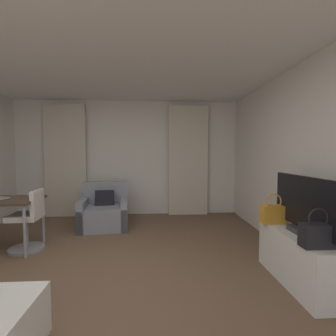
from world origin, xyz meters
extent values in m
plane|color=brown|center=(0.00, 0.00, 0.00)|extent=(12.00, 12.00, 0.00)
cube|color=silver|center=(0.00, 3.03, 1.30)|extent=(5.12, 0.06, 2.60)
cube|color=silver|center=(2.53, 0.00, 1.30)|extent=(0.06, 6.12, 2.60)
cube|color=white|center=(0.00, 0.00, 2.63)|extent=(5.12, 6.12, 0.06)
cube|color=beige|center=(-1.38, 2.90, 1.25)|extent=(0.90, 0.06, 2.50)
cube|color=beige|center=(1.38, 2.90, 1.25)|extent=(0.90, 0.06, 2.50)
cube|color=gray|center=(-0.36, 2.02, 0.21)|extent=(0.96, 0.90, 0.41)
cube|color=gray|center=(-0.39, 2.36, 0.63)|extent=(0.89, 0.23, 0.43)
cube|color=gray|center=(0.02, 2.06, 0.28)|extent=(0.20, 0.82, 0.55)
cube|color=gray|center=(-0.74, 1.98, 0.28)|extent=(0.20, 0.82, 0.55)
cube|color=black|center=(-0.37, 2.14, 0.51)|extent=(0.38, 0.24, 0.37)
cylinder|color=#99999E|center=(-1.17, 1.29, 0.36)|extent=(0.04, 0.04, 0.72)
cylinder|color=#99999E|center=(-1.17, 0.73, 0.36)|extent=(0.04, 0.04, 0.72)
cylinder|color=gray|center=(-1.29, 1.00, 0.23)|extent=(0.06, 0.06, 0.46)
cylinder|color=gray|center=(-1.29, 1.00, 0.02)|extent=(0.48, 0.48, 0.04)
cube|color=silver|center=(-1.29, 1.00, 0.50)|extent=(0.42, 0.42, 0.08)
cube|color=silver|center=(-1.12, 1.01, 0.71)|extent=(0.08, 0.36, 0.34)
cube|color=white|center=(2.19, -0.12, 0.28)|extent=(0.46, 1.11, 0.56)
cube|color=#333338|center=(2.19, -0.14, 0.59)|extent=(0.20, 0.36, 0.06)
cube|color=black|center=(2.19, -0.14, 0.90)|extent=(0.04, 1.10, 0.56)
cube|color=orange|center=(2.06, 0.28, 0.67)|extent=(0.30, 0.14, 0.22)
torus|color=orange|center=(2.06, 0.28, 0.83)|extent=(0.20, 0.02, 0.20)
cube|color=black|center=(2.08, -0.49, 0.67)|extent=(0.30, 0.14, 0.22)
torus|color=black|center=(2.08, -0.49, 0.83)|extent=(0.20, 0.02, 0.20)
camera|label=1|loc=(0.57, -2.57, 1.43)|focal=25.74mm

